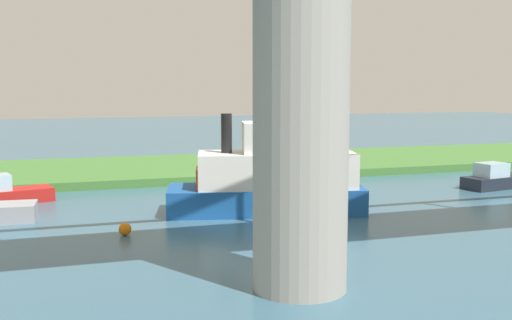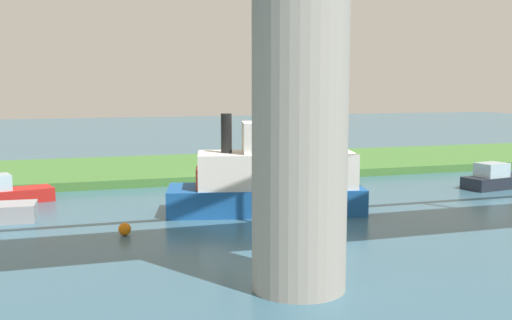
% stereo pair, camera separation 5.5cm
% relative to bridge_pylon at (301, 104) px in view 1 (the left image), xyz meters
% --- Properties ---
extents(ground_plane, '(160.00, 160.00, 0.00)m').
position_rel_bridge_pylon_xyz_m(ground_plane, '(-4.05, -18.99, -5.32)').
color(ground_plane, '#386075').
extents(grassy_bank, '(80.00, 12.00, 0.50)m').
position_rel_bridge_pylon_xyz_m(grassy_bank, '(-4.05, -24.99, -5.07)').
color(grassy_bank, '#427533').
rests_on(grassy_bank, ground).
extents(bridge_pylon, '(2.71, 2.71, 10.63)m').
position_rel_bridge_pylon_xyz_m(bridge_pylon, '(0.00, 0.00, 0.00)').
color(bridge_pylon, '#9E998E').
rests_on(bridge_pylon, ground).
extents(person_on_bank, '(0.51, 0.51, 1.39)m').
position_rel_bridge_pylon_xyz_m(person_on_bank, '(-5.79, -22.14, -4.11)').
color(person_on_bank, '#2D334C').
rests_on(person_on_bank, grassy_bank).
extents(mooring_post, '(0.20, 0.20, 1.03)m').
position_rel_bridge_pylon_xyz_m(mooring_post, '(-4.05, -20.38, -4.30)').
color(mooring_post, brown).
rests_on(mooring_post, grassy_bank).
extents(pontoon_yellow, '(9.41, 4.99, 4.58)m').
position_rel_bridge_pylon_xyz_m(pontoon_yellow, '(-2.82, -10.37, -3.62)').
color(pontoon_yellow, '#195199').
rests_on(pontoon_yellow, ground).
extents(motorboat_red, '(4.63, 2.30, 1.48)m').
position_rel_bridge_pylon_xyz_m(motorboat_red, '(-17.29, -12.76, -4.79)').
color(motorboat_red, '#1E232D').
rests_on(motorboat_red, ground).
extents(riverboat_paddlewheel, '(4.68, 2.65, 1.48)m').
position_rel_bridge_pylon_xyz_m(riverboat_paddlewheel, '(9.27, -16.41, -4.79)').
color(riverboat_paddlewheel, red).
rests_on(riverboat_paddlewheel, ground).
extents(marker_buoy, '(0.50, 0.50, 0.50)m').
position_rel_bridge_pylon_xyz_m(marker_buoy, '(4.16, -7.92, -5.07)').
color(marker_buoy, orange).
rests_on(marker_buoy, ground).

